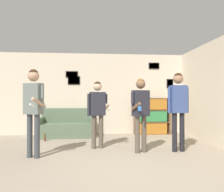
# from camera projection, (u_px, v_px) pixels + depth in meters

# --- Properties ---
(ground_plane) EXTENTS (20.00, 20.00, 0.00)m
(ground_plane) POSITION_uv_depth(u_px,v_px,m) (114.00, 174.00, 3.49)
(ground_plane) COLOR gray
(wall_back) EXTENTS (7.88, 0.08, 2.70)m
(wall_back) POSITION_uv_depth(u_px,v_px,m) (103.00, 94.00, 7.38)
(wall_back) COLOR beige
(wall_back) RESTS_ON ground_plane
(wall_right) EXTENTS (0.06, 6.26, 2.70)m
(wall_right) POSITION_uv_depth(u_px,v_px,m) (213.00, 93.00, 5.66)
(wall_right) COLOR beige
(wall_right) RESTS_ON ground_plane
(couch) EXTENTS (1.72, 0.80, 0.87)m
(couch) POSITION_uv_depth(u_px,v_px,m) (67.00, 127.00, 6.85)
(couch) COLOR #5B7056
(couch) RESTS_ON ground_plane
(bookshelf) EXTENTS (1.17, 0.30, 1.21)m
(bookshelf) POSITION_uv_depth(u_px,v_px,m) (152.00, 116.00, 7.29)
(bookshelf) COLOR brown
(bookshelf) RESTS_ON ground_plane
(floor_lamp) EXTENTS (0.28, 0.28, 1.66)m
(floor_lamp) POSITION_uv_depth(u_px,v_px,m) (28.00, 106.00, 6.64)
(floor_lamp) COLOR #ADA89E
(floor_lamp) RESTS_ON ground_plane
(person_player_foreground_left) EXTENTS (0.46, 0.59, 1.80)m
(person_player_foreground_left) POSITION_uv_depth(u_px,v_px,m) (33.00, 102.00, 4.44)
(person_player_foreground_left) COLOR #3D4247
(person_player_foreground_left) RESTS_ON ground_plane
(person_player_foreground_center) EXTENTS (0.55, 0.42, 1.61)m
(person_player_foreground_center) POSITION_uv_depth(u_px,v_px,m) (97.00, 107.00, 5.26)
(person_player_foreground_center) COLOR brown
(person_player_foreground_center) RESTS_ON ground_plane
(person_watcher_holding_cup) EXTENTS (0.47, 0.53, 1.65)m
(person_watcher_holding_cup) POSITION_uv_depth(u_px,v_px,m) (141.00, 107.00, 4.85)
(person_watcher_holding_cup) COLOR brown
(person_watcher_holding_cup) RESTS_ON ground_plane
(person_spectator_near_bookshelf) EXTENTS (0.50, 0.23, 1.78)m
(person_spectator_near_bookshelf) POSITION_uv_depth(u_px,v_px,m) (178.00, 103.00, 4.95)
(person_spectator_near_bookshelf) COLOR black
(person_spectator_near_bookshelf) RESTS_ON ground_plane
(bottle_on_floor) EXTENTS (0.07, 0.07, 0.24)m
(bottle_on_floor) POSITION_uv_depth(u_px,v_px,m) (45.00, 138.00, 6.13)
(bottle_on_floor) COLOR brown
(bottle_on_floor) RESTS_ON ground_plane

